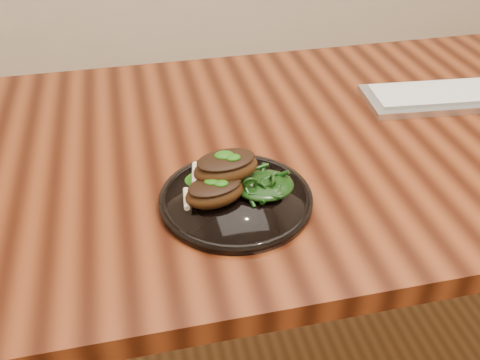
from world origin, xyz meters
The scene contains 7 objects.
desk centered at (0.00, 0.00, 0.67)m, with size 1.60×0.80×0.75m.
plate centered at (-0.33, -0.17, 0.76)m, with size 0.24×0.24×0.01m.
lamb_chop_front centered at (-0.36, -0.18, 0.79)m, with size 0.11×0.08×0.04m.
lamb_chop_back centered at (-0.34, -0.15, 0.81)m, with size 0.12×0.09×0.05m.
herb_smear centered at (-0.36, -0.12, 0.77)m, with size 0.09×0.06×0.01m, color #104607.
greens_heap centered at (-0.28, -0.17, 0.78)m, with size 0.10×0.09×0.04m.
keyboard centered at (0.23, 0.07, 0.76)m, with size 0.46×0.17×0.02m.
Camera 1 is at (-0.47, -0.83, 1.28)m, focal length 40.00 mm.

